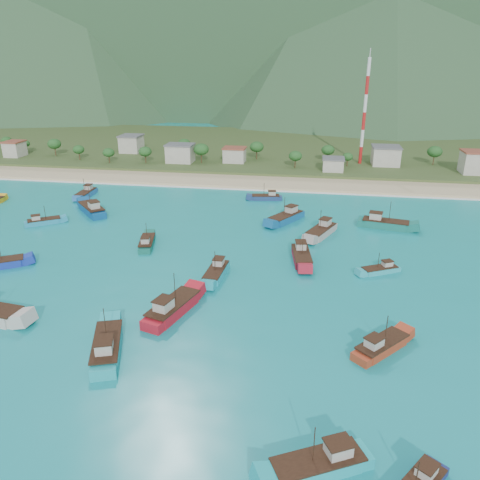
# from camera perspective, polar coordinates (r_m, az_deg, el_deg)

# --- Properties ---
(ground) EXTENTS (600.00, 600.00, 0.00)m
(ground) POSITION_cam_1_polar(r_m,az_deg,el_deg) (87.66, -5.96, -5.87)
(ground) COLOR #0C867A
(ground) RESTS_ON ground
(beach) EXTENTS (400.00, 18.00, 1.20)m
(beach) POSITION_cam_1_polar(r_m,az_deg,el_deg) (160.49, 1.30, 7.07)
(beach) COLOR beige
(beach) RESTS_ON ground
(land) EXTENTS (400.00, 110.00, 2.40)m
(land) POSITION_cam_1_polar(r_m,az_deg,el_deg) (219.67, 3.56, 11.00)
(land) COLOR #385123
(land) RESTS_ON ground
(surf_line) EXTENTS (400.00, 2.50, 0.08)m
(surf_line) POSITION_cam_1_polar(r_m,az_deg,el_deg) (151.41, 0.79, 6.18)
(surf_line) COLOR white
(surf_line) RESTS_ON ground
(village) EXTENTS (217.34, 29.72, 7.34)m
(village) POSITION_cam_1_polar(r_m,az_deg,el_deg) (181.95, 7.88, 10.13)
(village) COLOR beige
(village) RESTS_ON ground
(vegetation) EXTENTS (274.02, 25.33, 8.42)m
(vegetation) POSITION_cam_1_polar(r_m,az_deg,el_deg) (182.76, 3.84, 10.44)
(vegetation) COLOR #235623
(vegetation) RESTS_ON ground
(radio_tower) EXTENTS (1.20, 1.20, 38.06)m
(radio_tower) POSITION_cam_1_polar(r_m,az_deg,el_deg) (184.72, 14.95, 14.81)
(radio_tower) COLOR red
(radio_tower) RESTS_ON ground
(boat_4) EXTENTS (3.62, 10.31, 5.99)m
(boat_4) POSITION_cam_1_polar(r_m,az_deg,el_deg) (91.59, -2.90, -4.02)
(boat_4) COLOR #1CAABD
(boat_4) RESTS_ON ground
(boat_5) EXTENTS (7.51, 12.91, 7.32)m
(boat_5) POSITION_cam_1_polar(r_m,az_deg,el_deg) (71.84, -15.91, -12.54)
(boat_5) COLOR #1EA8B1
(boat_5) RESTS_ON ground
(boat_6) EXTENTS (4.86, 9.97, 5.66)m
(boat_6) POSITION_cam_1_polar(r_m,az_deg,el_deg) (107.78, -11.28, -0.41)
(boat_6) COLOR #136353
(boat_6) RESTS_ON ground
(boat_8) EXTENTS (9.12, 9.61, 6.05)m
(boat_8) POSITION_cam_1_polar(r_m,az_deg,el_deg) (72.79, 16.81, -12.37)
(boat_8) COLOR #A5391E
(boat_8) RESTS_ON ground
(boat_9) EXTENTS (11.78, 12.21, 7.74)m
(boat_9) POSITION_cam_1_polar(r_m,az_deg,el_deg) (134.05, -17.61, 3.54)
(boat_9) COLOR #0B4A84
(boat_9) RESTS_ON ground
(boat_10) EXTENTS (7.95, 12.27, 7.01)m
(boat_10) POSITION_cam_1_polar(r_m,az_deg,el_deg) (113.67, 9.87, 1.00)
(boat_10) COLOR #ACA19B
(boat_10) RESTS_ON ground
(boat_11) EXTENTS (11.21, 7.81, 6.46)m
(boat_11) POSITION_cam_1_polar(r_m,az_deg,el_deg) (54.28, 9.69, -25.47)
(boat_11) COLOR #19B2BB
(boat_11) RESTS_ON ground
(boat_12) EXTENTS (9.36, 12.29, 7.19)m
(boat_12) POSITION_cam_1_polar(r_m,az_deg,el_deg) (122.08, 5.64, 2.69)
(boat_12) COLOR #115990
(boat_12) RESTS_ON ground
(boat_13) EXTENTS (8.75, 7.16, 5.22)m
(boat_13) POSITION_cam_1_polar(r_m,az_deg,el_deg) (129.81, -22.84, 2.05)
(boat_13) COLOR teal
(boat_13) RESTS_ON ground
(boat_14) EXTENTS (7.29, 13.29, 7.53)m
(boat_14) POSITION_cam_1_polar(r_m,az_deg,el_deg) (79.43, -8.24, -8.29)
(boat_14) COLOR red
(boat_14) RESTS_ON ground
(boat_15) EXTENTS (3.52, 10.57, 6.18)m
(boat_15) POSITION_cam_1_polar(r_m,az_deg,el_deg) (151.34, -18.23, 5.37)
(boat_15) COLOR #2565AA
(boat_15) RESTS_ON ground
(boat_18) EXTENTS (12.95, 6.15, 7.36)m
(boat_18) POSITION_cam_1_polar(r_m,az_deg,el_deg) (122.31, 17.19, 1.85)
(boat_18) COLOR #156F62
(boat_18) RESTS_ON ground
(boat_19) EXTENTS (8.23, 5.85, 4.75)m
(boat_19) POSITION_cam_1_polar(r_m,az_deg,el_deg) (97.12, 16.71, -3.57)
(boat_19) COLOR #29AEB9
(boat_19) RESTS_ON ground
(boat_20) EXTENTS (4.96, 11.69, 6.69)m
(boat_20) POSITION_cam_1_polar(r_m,az_deg,el_deg) (99.12, 7.50, -2.04)
(boat_20) COLOR #AC1B2E
(boat_20) RESTS_ON ground
(boat_21) EXTENTS (9.45, 3.98, 5.41)m
(boat_21) POSITION_cam_1_polar(r_m,az_deg,el_deg) (140.50, 3.22, 5.17)
(boat_21) COLOR navy
(boat_21) RESTS_ON ground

